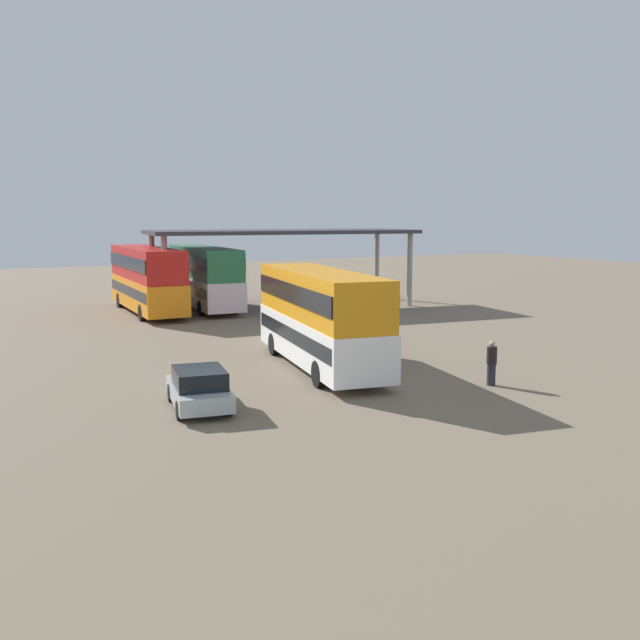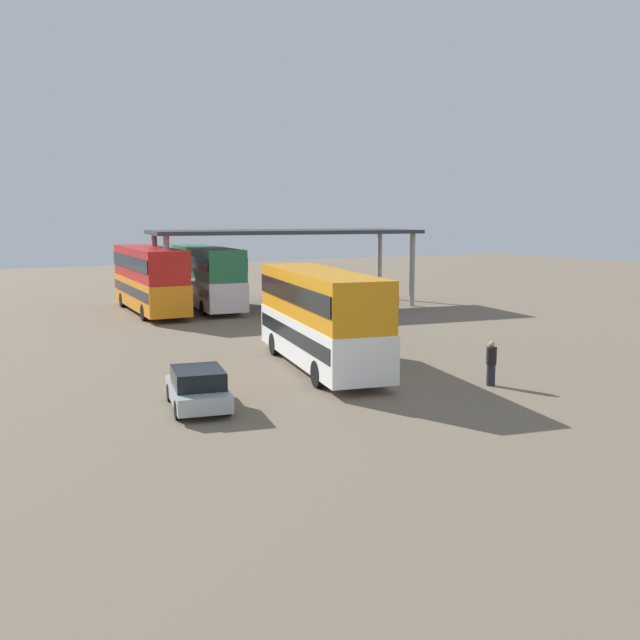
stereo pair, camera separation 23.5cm
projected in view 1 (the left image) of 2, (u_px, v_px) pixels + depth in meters
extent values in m
plane|color=#716350|center=(363.00, 384.00, 26.34)|extent=(140.00, 140.00, 0.00)
cube|color=white|center=(320.00, 338.00, 29.08)|extent=(4.26, 10.69, 1.76)
cube|color=orange|center=(320.00, 294.00, 28.81)|extent=(4.15, 10.48, 1.91)
cube|color=black|center=(320.00, 333.00, 29.05)|extent=(4.22, 10.29, 0.60)
cube|color=black|center=(320.00, 292.00, 28.80)|extent=(4.22, 10.29, 0.76)
cube|color=black|center=(286.00, 316.00, 33.88)|extent=(2.11, 0.47, 1.06)
cube|color=orange|center=(286.00, 298.00, 33.76)|extent=(1.74, 0.38, 0.36)
cylinder|color=black|center=(274.00, 344.00, 31.86)|extent=(0.45, 1.03, 1.00)
cylinder|color=black|center=(321.00, 341.00, 32.57)|extent=(0.45, 1.03, 1.00)
cylinder|color=black|center=(319.00, 374.00, 25.80)|extent=(0.45, 1.03, 1.00)
cylinder|color=black|center=(375.00, 370.00, 26.51)|extent=(0.45, 1.03, 1.00)
cube|color=#AEBABB|center=(199.00, 393.00, 23.00)|extent=(2.33, 3.94, 0.55)
cube|color=black|center=(199.00, 378.00, 22.74)|extent=(1.90, 2.28, 0.58)
cylinder|color=black|center=(171.00, 393.00, 23.86)|extent=(0.30, 0.63, 0.60)
cylinder|color=black|center=(216.00, 389.00, 24.34)|extent=(0.30, 0.63, 0.60)
cylinder|color=black|center=(180.00, 410.00, 21.71)|extent=(0.30, 0.63, 0.60)
cylinder|color=black|center=(229.00, 406.00, 22.19)|extent=(0.30, 0.63, 0.60)
cube|color=orange|center=(147.00, 293.00, 45.74)|extent=(2.99, 11.57, 1.87)
cube|color=red|center=(146.00, 263.00, 45.45)|extent=(2.90, 11.34, 2.02)
cube|color=black|center=(147.00, 290.00, 45.70)|extent=(3.01, 11.12, 0.63)
cube|color=black|center=(146.00, 262.00, 45.44)|extent=(3.01, 11.12, 0.81)
cube|color=black|center=(130.00, 282.00, 50.74)|extent=(2.17, 0.18, 1.12)
cube|color=orange|center=(129.00, 269.00, 50.61)|extent=(1.78, 0.15, 0.36)
cylinder|color=black|center=(120.00, 300.00, 48.51)|extent=(0.32, 1.01, 1.00)
cylinder|color=black|center=(153.00, 298.00, 49.51)|extent=(0.32, 1.01, 1.00)
cylinder|color=black|center=(142.00, 313.00, 42.19)|extent=(0.32, 1.01, 1.00)
cylinder|color=black|center=(180.00, 310.00, 43.19)|extent=(0.32, 1.01, 1.00)
cube|color=silver|center=(204.00, 290.00, 47.83)|extent=(3.39, 11.35, 1.83)
cube|color=#24683F|center=(204.00, 262.00, 47.55)|extent=(3.29, 11.12, 1.99)
cube|color=black|center=(204.00, 287.00, 47.79)|extent=(3.39, 10.91, 0.62)
cube|color=black|center=(204.00, 260.00, 47.53)|extent=(3.39, 10.91, 0.79)
cube|color=black|center=(186.00, 279.00, 52.80)|extent=(2.11, 0.27, 1.10)
cube|color=orange|center=(185.00, 268.00, 52.67)|extent=(1.74, 0.22, 0.36)
cylinder|color=black|center=(177.00, 297.00, 50.63)|extent=(0.36, 1.02, 1.00)
cylinder|color=black|center=(208.00, 295.00, 51.53)|extent=(0.36, 1.02, 1.00)
cylinder|color=black|center=(201.00, 308.00, 44.35)|extent=(0.36, 1.02, 1.00)
cylinder|color=black|center=(236.00, 306.00, 45.25)|extent=(0.36, 1.02, 1.00)
cube|color=#33353A|center=(283.00, 232.00, 48.00)|extent=(18.74, 8.59, 0.25)
cylinder|color=#9E9B93|center=(377.00, 265.00, 53.85)|extent=(0.36, 0.36, 5.06)
cylinder|color=#9E9B93|center=(410.00, 270.00, 49.03)|extent=(0.36, 0.36, 5.06)
cylinder|color=#9E9B93|center=(153.00, 271.00, 47.75)|extent=(0.36, 0.36, 5.06)
cylinder|color=#9E9B93|center=(165.00, 277.00, 42.94)|extent=(0.36, 0.36, 5.06)
cylinder|color=#262633|center=(491.00, 375.00, 26.14)|extent=(0.32, 0.32, 0.81)
cylinder|color=black|center=(492.00, 355.00, 26.03)|extent=(0.38, 0.38, 0.64)
sphere|color=tan|center=(492.00, 344.00, 25.97)|extent=(0.23, 0.23, 0.23)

